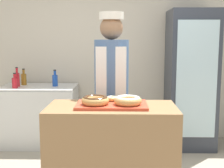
# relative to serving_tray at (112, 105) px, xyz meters

# --- Properties ---
(wall_back) EXTENTS (8.00, 0.06, 2.70)m
(wall_back) POSITION_rel_serving_tray_xyz_m (0.00, 2.13, 0.39)
(wall_back) COLOR beige
(wall_back) RESTS_ON ground_plane
(display_counter) EXTENTS (1.12, 0.58, 0.95)m
(display_counter) POSITION_rel_serving_tray_xyz_m (0.00, 0.00, -0.49)
(display_counter) COLOR #997047
(display_counter) RESTS_ON ground_plane
(serving_tray) EXTENTS (0.61, 0.38, 0.02)m
(serving_tray) POSITION_rel_serving_tray_xyz_m (0.00, 0.00, 0.00)
(serving_tray) COLOR #D84C33
(serving_tray) RESTS_ON display_counter
(donut_chocolate_glaze) EXTENTS (0.24, 0.24, 0.07)m
(donut_chocolate_glaze) POSITION_rel_serving_tray_xyz_m (-0.14, -0.04, 0.05)
(donut_chocolate_glaze) COLOR tan
(donut_chocolate_glaze) RESTS_ON serving_tray
(donut_light_glaze) EXTENTS (0.24, 0.24, 0.07)m
(donut_light_glaze) POSITION_rel_serving_tray_xyz_m (0.14, -0.04, 0.05)
(donut_light_glaze) COLOR tan
(donut_light_glaze) RESTS_ON serving_tray
(donut_mini_center) EXTENTS (0.11, 0.11, 0.04)m
(donut_mini_center) POSITION_rel_serving_tray_xyz_m (0.00, 0.12, 0.03)
(donut_mini_center) COLOR tan
(donut_mini_center) RESTS_ON serving_tray
(brownie_back_left) EXTENTS (0.08, 0.08, 0.03)m
(brownie_back_left) POSITION_rel_serving_tray_xyz_m (-0.07, 0.12, 0.03)
(brownie_back_left) COLOR #382111
(brownie_back_left) RESTS_ON serving_tray
(brownie_back_right) EXTENTS (0.08, 0.08, 0.03)m
(brownie_back_right) POSITION_rel_serving_tray_xyz_m (0.07, 0.12, 0.03)
(brownie_back_right) COLOR #382111
(brownie_back_right) RESTS_ON serving_tray
(baker_person) EXTENTS (0.35, 0.35, 1.80)m
(baker_person) POSITION_rel_serving_tray_xyz_m (-0.02, 0.56, 0.00)
(baker_person) COLOR #4C4C51
(baker_person) RESTS_ON ground_plane
(beverage_fridge) EXTENTS (0.64, 0.69, 1.92)m
(beverage_fridge) POSITION_rel_serving_tray_xyz_m (1.06, 1.73, -0.00)
(beverage_fridge) COLOR #333842
(beverage_fridge) RESTS_ON ground_plane
(chest_freezer) EXTENTS (1.08, 0.67, 0.85)m
(chest_freezer) POSITION_rel_serving_tray_xyz_m (-1.10, 1.73, -0.53)
(chest_freezer) COLOR silver
(chest_freezer) RESTS_ON ground_plane
(bottle_red) EXTENTS (0.08, 0.08, 0.21)m
(bottle_red) POSITION_rel_serving_tray_xyz_m (-1.38, 1.57, -0.03)
(bottle_red) COLOR red
(bottle_red) RESTS_ON chest_freezer
(bottle_blue) EXTENTS (0.08, 0.08, 0.24)m
(bottle_blue) POSITION_rel_serving_tray_xyz_m (-0.86, 1.76, -0.02)
(bottle_blue) COLOR #1E4CB2
(bottle_blue) RESTS_ON chest_freezer
(bottle_amber) EXTENTS (0.08, 0.08, 0.24)m
(bottle_amber) POSITION_rel_serving_tray_xyz_m (-1.35, 1.86, -0.02)
(bottle_amber) COLOR #99661E
(bottle_amber) RESTS_ON chest_freezer
(bottle_red_b) EXTENTS (0.07, 0.07, 0.28)m
(bottle_red_b) POSITION_rel_serving_tray_xyz_m (-1.39, 1.70, -0.00)
(bottle_red_b) COLOR red
(bottle_red_b) RESTS_ON chest_freezer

